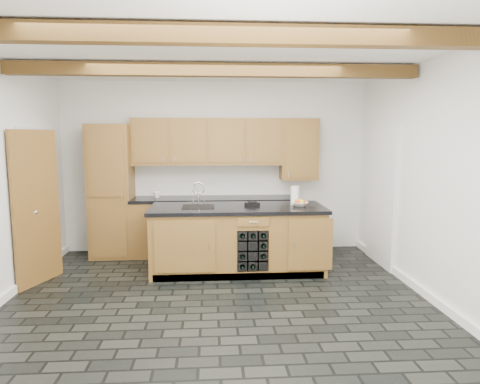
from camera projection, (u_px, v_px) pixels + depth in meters
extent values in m
plane|color=black|center=(218.00, 306.00, 4.86)|extent=(5.00, 5.00, 0.00)
plane|color=white|center=(215.00, 167.00, 7.15)|extent=(5.00, 0.00, 5.00)
plane|color=white|center=(438.00, 182.00, 4.84)|extent=(0.00, 5.00, 5.00)
plane|color=white|center=(216.00, 52.00, 4.49)|extent=(5.00, 5.00, 0.00)
cube|color=brown|center=(218.00, 35.00, 3.32)|extent=(4.90, 0.15, 0.15)
cube|color=brown|center=(216.00, 70.00, 5.10)|extent=(4.90, 0.15, 0.15)
cube|color=white|center=(429.00, 297.00, 5.01)|extent=(0.04, 5.00, 0.10)
cube|color=white|center=(36.00, 202.00, 5.85)|extent=(0.06, 0.94, 2.04)
cube|color=olive|center=(37.00, 208.00, 5.51)|extent=(0.31, 0.77, 2.00)
cube|color=white|center=(382.00, 197.00, 6.37)|extent=(0.06, 0.98, 2.04)
cube|color=black|center=(383.00, 198.00, 6.37)|extent=(0.02, 0.86, 1.96)
cube|color=olive|center=(112.00, 191.00, 6.79)|extent=(0.65, 0.60, 2.10)
cube|color=olive|center=(214.00, 227.00, 6.97)|extent=(2.60, 0.60, 0.88)
cube|color=black|center=(214.00, 199.00, 6.91)|extent=(2.64, 0.62, 0.05)
cube|color=white|center=(214.00, 180.00, 7.16)|extent=(2.60, 0.02, 0.52)
cube|color=olive|center=(207.00, 142.00, 6.91)|extent=(2.40, 0.35, 0.75)
cube|color=olive|center=(299.00, 149.00, 7.02)|extent=(0.60, 0.35, 1.00)
cube|color=olive|center=(237.00, 240.00, 6.11)|extent=(2.40, 0.90, 0.88)
cube|color=black|center=(237.00, 208.00, 6.04)|extent=(2.46, 0.96, 0.05)
cube|color=olive|center=(185.00, 247.00, 5.60)|extent=(0.80, 0.02, 0.70)
cube|color=olive|center=(310.00, 245.00, 5.70)|extent=(0.60, 0.02, 0.70)
cube|color=black|center=(252.00, 248.00, 5.82)|extent=(0.42, 0.30, 0.56)
cylinder|color=black|center=(262.00, 254.00, 5.79)|extent=(0.07, 0.26, 0.07)
cylinder|color=black|center=(242.00, 264.00, 5.79)|extent=(0.07, 0.26, 0.07)
cylinder|color=black|center=(263.00, 234.00, 5.76)|extent=(0.07, 0.26, 0.07)
cylinder|color=black|center=(242.00, 234.00, 5.74)|extent=(0.07, 0.26, 0.07)
cylinder|color=black|center=(263.00, 244.00, 5.78)|extent=(0.07, 0.26, 0.07)
cylinder|color=black|center=(252.00, 234.00, 5.75)|extent=(0.07, 0.26, 0.07)
cylinder|color=black|center=(252.00, 264.00, 5.80)|extent=(0.07, 0.26, 0.07)
cylinder|color=black|center=(242.00, 254.00, 5.78)|extent=(0.07, 0.26, 0.07)
cube|color=black|center=(198.00, 207.00, 6.01)|extent=(0.45, 0.40, 0.02)
cylinder|color=silver|center=(199.00, 198.00, 6.17)|extent=(0.02, 0.02, 0.20)
torus|color=silver|center=(199.00, 188.00, 6.15)|extent=(0.18, 0.02, 0.18)
cylinder|color=silver|center=(193.00, 202.00, 6.17)|extent=(0.02, 0.02, 0.08)
cylinder|color=silver|center=(204.00, 202.00, 6.18)|extent=(0.02, 0.02, 0.08)
cube|color=black|center=(252.00, 204.00, 6.09)|extent=(0.22, 0.17, 0.04)
cylinder|color=black|center=(252.00, 202.00, 6.09)|extent=(0.13, 0.13, 0.02)
imported|color=white|center=(300.00, 204.00, 6.07)|extent=(0.30, 0.30, 0.06)
sphere|color=red|center=(303.00, 202.00, 6.07)|extent=(0.07, 0.07, 0.07)
sphere|color=orange|center=(300.00, 201.00, 6.12)|extent=(0.07, 0.07, 0.07)
sphere|color=olive|center=(297.00, 202.00, 6.09)|extent=(0.07, 0.07, 0.07)
sphere|color=red|center=(297.00, 202.00, 6.04)|extent=(0.07, 0.07, 0.07)
sphere|color=yellow|center=(302.00, 202.00, 6.02)|extent=(0.07, 0.07, 0.07)
cylinder|color=white|center=(295.00, 196.00, 6.17)|extent=(0.12, 0.12, 0.27)
imported|color=white|center=(157.00, 195.00, 6.86)|extent=(0.13, 0.13, 0.10)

